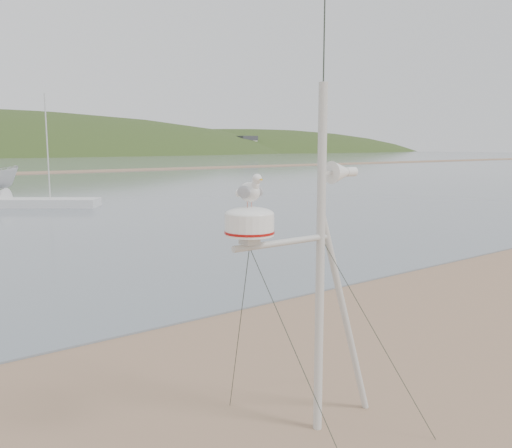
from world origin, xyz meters
TOP-DOWN VIEW (x-y plane):
  - mast_rig at (1.85, -0.86)m, footprint 2.40×2.56m
  - sailboat_white_near at (5.43, 28.76)m, footprint 6.97×5.94m

SIDE VIEW (x-z plane):
  - sailboat_white_near at x=5.43m, z-range -3.37..3.98m
  - mast_rig at x=1.85m, z-range -1.40..4.01m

